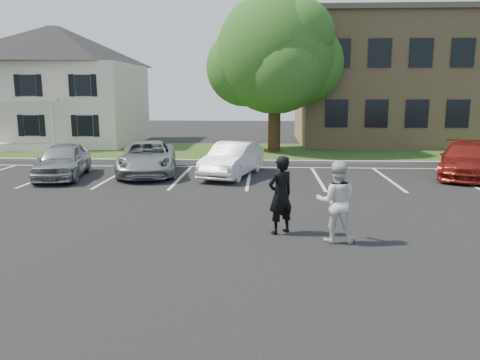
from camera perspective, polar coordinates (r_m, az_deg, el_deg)
name	(u,v)px	position (r m, az deg, el deg)	size (l,w,h in m)	color
ground_plane	(238,239)	(11.31, -0.27, -7.19)	(90.00, 90.00, 0.00)	black
curb	(252,162)	(23.00, 1.44, 2.27)	(40.00, 0.30, 0.15)	gray
grass_strip	(254,152)	(26.97, 1.68, 3.46)	(44.00, 8.00, 0.08)	#274413
stall_lines	(283,174)	(20.01, 5.21, 0.73)	(34.00, 5.36, 0.01)	silver
house	(58,86)	(33.59, -21.29, 10.67)	(10.30, 9.22, 7.60)	beige
office_building	(465,81)	(35.37, 25.74, 10.85)	(22.40, 10.40, 8.30)	#9C815A
tree	(277,57)	(26.96, 4.50, 14.73)	(7.80, 7.20, 8.80)	black
man_black_suit	(281,195)	(11.55, 4.97, -1.84)	(0.71, 0.47, 1.95)	black
man_white_shirt	(336,202)	(11.11, 11.62, -2.62)	(0.93, 0.72, 1.91)	silver
car_silver_west	(63,160)	(20.33, -20.79, 2.24)	(1.68, 4.17, 1.42)	#9E9FA3
car_silver_minivan	(148,158)	(20.25, -11.20, 2.66)	(2.29, 4.98, 1.38)	#95979C
car_white_sedan	(232,159)	(19.38, -0.93, 2.52)	(1.48, 4.24, 1.40)	silver
car_red_compact	(465,160)	(21.35, 25.73, 2.18)	(1.92, 4.72, 1.37)	maroon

